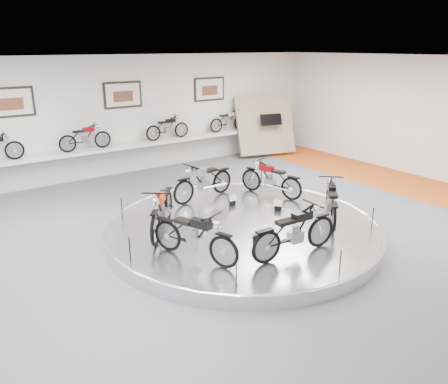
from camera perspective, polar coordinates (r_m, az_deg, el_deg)
floor at (r=10.24m, az=3.53°, el=-6.14°), size 16.00×16.00×0.00m
ceiling at (r=9.31m, az=4.04°, el=16.83°), size 16.00×16.00×0.00m
wall_back at (r=15.54m, az=-12.94°, el=9.71°), size 16.00×0.00×16.00m
wall_right at (r=15.81m, az=27.18°, el=8.29°), size 0.00×14.00×14.00m
orange_carpet_strip at (r=15.21m, az=23.94°, el=0.63°), size 2.40×12.60×0.01m
dado_band at (r=15.80m, az=-12.53°, el=4.51°), size 15.68×0.04×1.10m
display_platform at (r=10.39m, az=2.51°, el=-4.83°), size 6.40×6.40×0.30m
platform_rim at (r=10.35m, az=2.52°, el=-4.22°), size 6.40×6.40×0.10m
shelf at (r=15.45m, az=-12.23°, el=5.93°), size 11.00×0.55×0.10m
poster_left at (r=14.45m, az=-26.14°, el=10.48°), size 1.35×0.06×0.88m
poster_center at (r=15.42m, az=-13.07°, el=12.26°), size 1.35×0.06×0.88m
poster_right at (r=17.06m, az=-1.91°, el=13.29°), size 1.35×0.06×0.88m
display_panel at (r=17.84m, az=5.39°, el=8.75°), size 2.56×1.52×2.30m
shelf_bike_b at (r=14.86m, az=-17.67°, el=6.62°), size 1.22×0.43×0.73m
shelf_bike_c at (r=16.00m, az=-7.38°, el=8.15°), size 1.22×0.43×0.73m
shelf_bike_d at (r=17.41m, az=0.55°, el=9.14°), size 1.22×0.43×0.73m
bike_a at (r=12.14m, az=6.15°, el=1.76°), size 1.03×1.75×0.97m
bike_b at (r=11.80m, az=-2.70°, el=1.48°), size 1.81×0.86×1.02m
bike_c at (r=9.79m, az=-8.14°, el=-2.19°), size 1.65×1.83×1.08m
bike_d at (r=8.48m, az=-3.88°, el=-5.69°), size 1.19×1.80×1.00m
bike_e at (r=8.73m, az=9.25°, el=-5.06°), size 1.78×0.73×1.03m
bike_f at (r=10.58m, az=13.84°, el=-1.17°), size 1.60×1.64×0.99m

